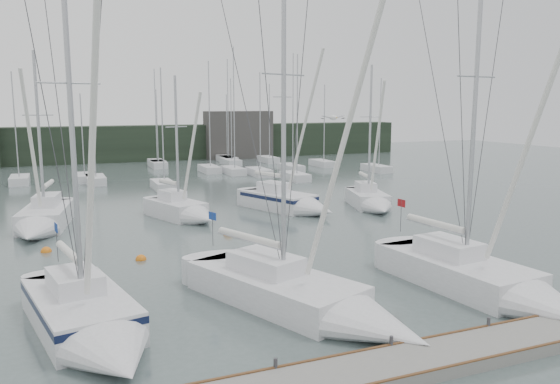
{
  "coord_description": "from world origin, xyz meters",
  "views": [
    {
      "loc": [
        -7.59,
        -17.88,
        8.02
      ],
      "look_at": [
        1.9,
        5.0,
        4.03
      ],
      "focal_mm": 35.0,
      "sensor_mm": 36.0,
      "label": 1
    }
  ],
  "objects_px": {
    "sailboat_mid_c": "(186,212)",
    "buoy_c": "(46,252)",
    "sailboat_mid_e": "(372,202)",
    "buoy_a": "(141,260)",
    "sailboat_near_left": "(93,326)",
    "sailboat_mid_b": "(41,222)",
    "sailboat_mid_d": "(292,203)",
    "sailboat_near_center": "(319,304)",
    "buoy_b": "(228,235)",
    "sailboat_near_right": "(497,286)"
  },
  "relations": [
    {
      "from": "sailboat_mid_b",
      "to": "sailboat_mid_d",
      "type": "relative_size",
      "value": 0.85
    },
    {
      "from": "sailboat_mid_c",
      "to": "sailboat_near_right",
      "type": "bearing_deg",
      "value": -87.6
    },
    {
      "from": "sailboat_mid_b",
      "to": "sailboat_mid_e",
      "type": "bearing_deg",
      "value": 6.0
    },
    {
      "from": "sailboat_near_right",
      "to": "sailboat_mid_b",
      "type": "bearing_deg",
      "value": 124.45
    },
    {
      "from": "sailboat_mid_c",
      "to": "buoy_c",
      "type": "relative_size",
      "value": 18.45
    },
    {
      "from": "sailboat_near_left",
      "to": "sailboat_mid_e",
      "type": "height_order",
      "value": "sailboat_near_left"
    },
    {
      "from": "sailboat_near_right",
      "to": "sailboat_mid_c",
      "type": "distance_m",
      "value": 22.16
    },
    {
      "from": "sailboat_mid_e",
      "to": "sailboat_near_center",
      "type": "bearing_deg",
      "value": -111.22
    },
    {
      "from": "sailboat_near_left",
      "to": "sailboat_near_right",
      "type": "relative_size",
      "value": 0.95
    },
    {
      "from": "sailboat_near_left",
      "to": "buoy_a",
      "type": "height_order",
      "value": "sailboat_near_left"
    },
    {
      "from": "sailboat_mid_b",
      "to": "buoy_b",
      "type": "xyz_separation_m",
      "value": [
        10.72,
        -5.44,
        -0.61
      ]
    },
    {
      "from": "sailboat_mid_c",
      "to": "sailboat_near_left",
      "type": "bearing_deg",
      "value": -131.48
    },
    {
      "from": "sailboat_near_center",
      "to": "buoy_c",
      "type": "height_order",
      "value": "sailboat_near_center"
    },
    {
      "from": "sailboat_near_left",
      "to": "sailboat_near_right",
      "type": "distance_m",
      "value": 15.85
    },
    {
      "from": "sailboat_near_left",
      "to": "buoy_c",
      "type": "distance_m",
      "value": 13.27
    },
    {
      "from": "buoy_a",
      "to": "buoy_c",
      "type": "relative_size",
      "value": 0.97
    },
    {
      "from": "buoy_b",
      "to": "buoy_c",
      "type": "bearing_deg",
      "value": 179.7
    },
    {
      "from": "sailboat_mid_b",
      "to": "buoy_a",
      "type": "distance_m",
      "value": 10.23
    },
    {
      "from": "sailboat_mid_b",
      "to": "buoy_a",
      "type": "bearing_deg",
      "value": -51.5
    },
    {
      "from": "sailboat_mid_b",
      "to": "buoy_b",
      "type": "relative_size",
      "value": 19.34
    },
    {
      "from": "sailboat_near_center",
      "to": "sailboat_mid_e",
      "type": "xyz_separation_m",
      "value": [
        13.51,
        17.9,
        0.01
      ]
    },
    {
      "from": "buoy_b",
      "to": "sailboat_mid_b",
      "type": "bearing_deg",
      "value": 153.1
    },
    {
      "from": "sailboat_near_left",
      "to": "buoy_b",
      "type": "height_order",
      "value": "sailboat_near_left"
    },
    {
      "from": "sailboat_near_right",
      "to": "sailboat_mid_b",
      "type": "distance_m",
      "value": 27.12
    },
    {
      "from": "sailboat_near_left",
      "to": "buoy_b",
      "type": "xyz_separation_m",
      "value": [
        8.83,
        13.11,
        -0.61
      ]
    },
    {
      "from": "sailboat_near_left",
      "to": "sailboat_mid_b",
      "type": "height_order",
      "value": "sailboat_near_left"
    },
    {
      "from": "sailboat_mid_b",
      "to": "buoy_b",
      "type": "distance_m",
      "value": 12.04
    },
    {
      "from": "sailboat_near_center",
      "to": "buoy_b",
      "type": "xyz_separation_m",
      "value": [
        0.77,
        14.08,
        -0.55
      ]
    },
    {
      "from": "sailboat_near_center",
      "to": "sailboat_near_right",
      "type": "xyz_separation_m",
      "value": [
        7.65,
        -1.1,
        0.03
      ]
    },
    {
      "from": "buoy_c",
      "to": "sailboat_mid_e",
      "type": "bearing_deg",
      "value": 9.22
    },
    {
      "from": "sailboat_mid_d",
      "to": "buoy_a",
      "type": "height_order",
      "value": "sailboat_mid_d"
    },
    {
      "from": "sailboat_near_center",
      "to": "sailboat_mid_b",
      "type": "distance_m",
      "value": 21.91
    },
    {
      "from": "sailboat_mid_d",
      "to": "sailboat_mid_b",
      "type": "bearing_deg",
      "value": 157.91
    },
    {
      "from": "sailboat_near_center",
      "to": "sailboat_mid_c",
      "type": "bearing_deg",
      "value": 70.29
    },
    {
      "from": "sailboat_near_left",
      "to": "sailboat_mid_d",
      "type": "xyz_separation_m",
      "value": [
        15.53,
        18.42,
        0.04
      ]
    },
    {
      "from": "buoy_a",
      "to": "sailboat_mid_c",
      "type": "bearing_deg",
      "value": 63.64
    },
    {
      "from": "buoy_a",
      "to": "sailboat_near_right",
      "type": "bearing_deg",
      "value": -42.49
    },
    {
      "from": "sailboat_near_center",
      "to": "buoy_a",
      "type": "bearing_deg",
      "value": 94.0
    },
    {
      "from": "sailboat_near_right",
      "to": "sailboat_mid_e",
      "type": "distance_m",
      "value": 19.89
    },
    {
      "from": "sailboat_mid_e",
      "to": "buoy_b",
      "type": "distance_m",
      "value": 13.31
    },
    {
      "from": "sailboat_mid_d",
      "to": "sailboat_near_right",
      "type": "bearing_deg",
      "value": -111.17
    },
    {
      "from": "sailboat_near_left",
      "to": "sailboat_mid_e",
      "type": "relative_size",
      "value": 1.25
    },
    {
      "from": "buoy_b",
      "to": "sailboat_near_left",
      "type": "bearing_deg",
      "value": -123.98
    },
    {
      "from": "sailboat_mid_e",
      "to": "buoy_a",
      "type": "relative_size",
      "value": 20.77
    },
    {
      "from": "buoy_b",
      "to": "sailboat_mid_c",
      "type": "bearing_deg",
      "value": 105.05
    },
    {
      "from": "sailboat_near_left",
      "to": "buoy_a",
      "type": "bearing_deg",
      "value": 61.45
    },
    {
      "from": "buoy_b",
      "to": "buoy_c",
      "type": "relative_size",
      "value": 1.09
    },
    {
      "from": "sailboat_near_left",
      "to": "buoy_b",
      "type": "distance_m",
      "value": 15.82
    },
    {
      "from": "buoy_a",
      "to": "buoy_b",
      "type": "bearing_deg",
      "value": 31.18
    },
    {
      "from": "sailboat_near_left",
      "to": "sailboat_mid_b",
      "type": "bearing_deg",
      "value": 84.62
    }
  ]
}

